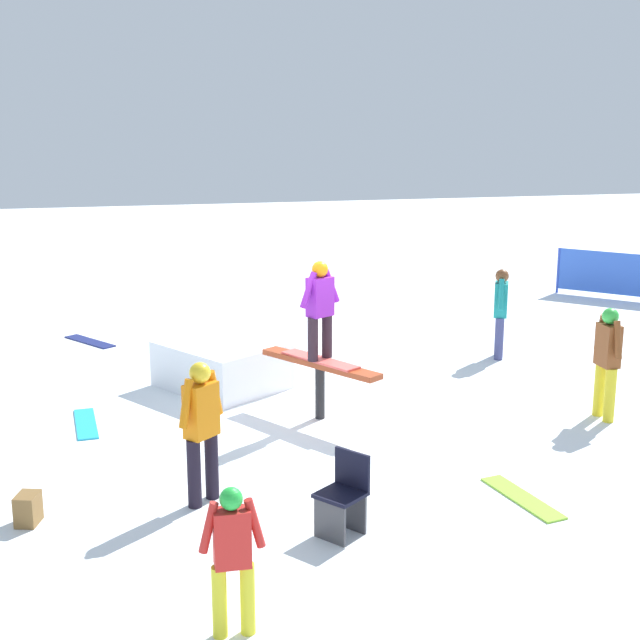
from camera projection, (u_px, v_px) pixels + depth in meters
name	position (u px, v px, depth m)	size (l,w,h in m)	color
ground_plane	(320.00, 418.00, 12.89)	(60.00, 60.00, 0.00)	white
rail_feature	(320.00, 371.00, 12.73)	(1.92, 1.39, 0.86)	black
snow_kicker_ramp	(222.00, 365.00, 14.26)	(1.80, 1.50, 0.73)	white
main_rider_on_rail	(320.00, 311.00, 12.52)	(1.30, 0.93, 1.44)	#F35B52
bystander_brown	(607.00, 357.00, 12.67)	(0.66, 0.23, 1.64)	gold
bystander_red	(232.00, 553.00, 7.42)	(0.20, 0.57, 1.35)	yellow
bystander_teal	(501.00, 308.00, 15.83)	(0.68, 0.39, 1.61)	#3E4274
bystander_orange	(202.00, 425.00, 9.93)	(0.52, 0.57, 1.66)	black
loose_snowboard_navy	(90.00, 341.00, 17.08)	(1.31, 0.28, 0.02)	navy
loose_snowboard_lime	(522.00, 498.00, 10.22)	(1.28, 0.28, 0.02)	#91D336
loose_snowboard_cyan	(86.00, 424.00, 12.63)	(1.28, 0.28, 0.02)	#21AED5
folding_chair	(344.00, 497.00, 9.30)	(0.62, 0.62, 0.88)	#3F3F44
backpack_on_snow	(28.00, 509.00, 9.58)	(0.30, 0.22, 0.34)	brown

